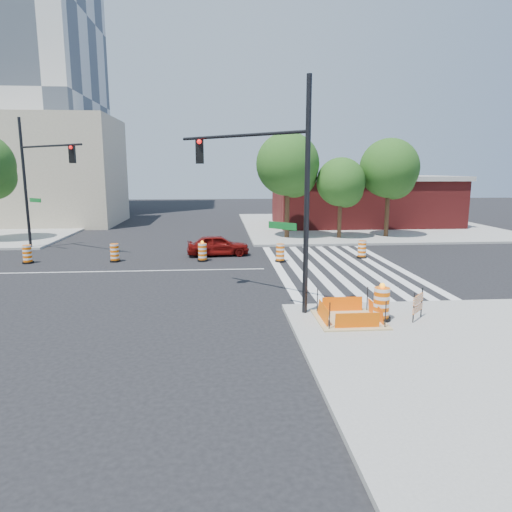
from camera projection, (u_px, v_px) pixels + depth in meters
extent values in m
plane|color=black|center=(129.00, 271.00, 23.44)|extent=(120.00, 120.00, 0.00)
cube|color=gray|center=(362.00, 225.00, 42.49)|extent=(22.00, 22.00, 0.15)
cube|color=silver|center=(279.00, 268.00, 24.06)|extent=(0.45, 13.50, 0.01)
cube|color=silver|center=(296.00, 268.00, 24.13)|extent=(0.45, 13.50, 0.01)
cube|color=silver|center=(312.00, 268.00, 24.20)|extent=(0.45, 13.50, 0.01)
cube|color=silver|center=(329.00, 268.00, 24.27)|extent=(0.45, 13.50, 0.01)
cube|color=silver|center=(346.00, 267.00, 24.34)|extent=(0.45, 13.50, 0.01)
cube|color=silver|center=(362.00, 267.00, 24.42)|extent=(0.45, 13.50, 0.01)
cube|color=silver|center=(379.00, 267.00, 24.49)|extent=(0.45, 13.50, 0.01)
cube|color=silver|center=(395.00, 266.00, 24.56)|extent=(0.45, 13.50, 0.01)
cube|color=silver|center=(129.00, 271.00, 23.44)|extent=(14.00, 0.12, 0.01)
cube|color=tan|center=(349.00, 319.00, 15.31)|extent=(2.20, 2.20, 0.05)
cube|color=#FC6005|center=(357.00, 321.00, 14.38)|extent=(1.44, 0.02, 0.55)
cube|color=#FC6005|center=(342.00, 305.00, 16.14)|extent=(1.44, 0.02, 0.55)
cube|color=#FC6005|center=(323.00, 313.00, 15.19)|extent=(0.02, 1.44, 0.55)
cube|color=#FC6005|center=(376.00, 312.00, 15.33)|extent=(0.02, 1.44, 0.55)
cylinder|color=black|center=(330.00, 316.00, 14.27)|extent=(0.04, 0.04, 0.90)
cylinder|color=black|center=(385.00, 315.00, 14.42)|extent=(0.04, 0.04, 0.90)
cylinder|color=black|center=(317.00, 300.00, 16.04)|extent=(0.04, 0.04, 0.90)
cylinder|color=black|center=(367.00, 299.00, 16.18)|extent=(0.04, 0.04, 0.90)
cube|color=maroon|center=(363.00, 203.00, 42.11)|extent=(16.00, 8.00, 4.20)
cube|color=gray|center=(364.00, 178.00, 41.69)|extent=(16.50, 8.50, 0.40)
cube|color=tan|center=(42.00, 171.00, 43.11)|extent=(14.00, 10.00, 10.00)
imported|color=#610A08|center=(218.00, 245.00, 27.62)|extent=(3.89, 1.90, 1.28)
cylinder|color=black|center=(307.00, 199.00, 15.42)|extent=(0.18, 0.18, 8.02)
cylinder|color=black|center=(239.00, 136.00, 16.86)|extent=(4.45, 4.23, 0.12)
cube|color=black|center=(200.00, 151.00, 18.25)|extent=(0.32, 0.28, 1.00)
sphere|color=#FF0C0C|center=(199.00, 142.00, 18.01)|extent=(0.18, 0.18, 0.18)
cube|color=#0C591E|center=(282.00, 226.00, 16.22)|extent=(0.90, 0.86, 0.25)
cylinder|color=black|center=(25.00, 184.00, 29.29)|extent=(0.19, 0.19, 8.24)
cylinder|color=black|center=(50.00, 146.00, 27.16)|extent=(4.89, 3.97, 0.12)
cube|color=black|center=(72.00, 154.00, 26.06)|extent=(0.33, 0.29, 1.03)
sphere|color=#FF0C0C|center=(71.00, 147.00, 25.82)|extent=(0.19, 0.19, 0.19)
cube|color=#0C591E|center=(35.00, 200.00, 28.91)|extent=(0.99, 0.81, 0.26)
cylinder|color=black|center=(381.00, 318.00, 15.31)|extent=(0.65, 0.65, 0.11)
cylinder|color=#F56205|center=(381.00, 303.00, 15.21)|extent=(0.52, 0.52, 1.03)
sphere|color=#FF990C|center=(382.00, 285.00, 15.10)|extent=(0.17, 0.17, 0.17)
cube|color=#F56205|center=(418.00, 299.00, 15.24)|extent=(0.62, 0.67, 0.29)
cube|color=#F56205|center=(418.00, 308.00, 15.30)|extent=(0.62, 0.67, 0.23)
cylinder|color=black|center=(414.00, 308.00, 14.97)|extent=(0.04, 0.04, 1.03)
cylinder|color=black|center=(422.00, 302.00, 15.58)|extent=(0.04, 0.04, 1.03)
cylinder|color=#382314|center=(287.00, 206.00, 33.90)|extent=(0.35, 0.35, 4.94)
sphere|color=#144413|center=(288.00, 164.00, 33.33)|extent=(4.63, 4.63, 4.63)
sphere|color=#144413|center=(294.00, 175.00, 33.84)|extent=(3.39, 3.39, 3.39)
sphere|color=#144413|center=(282.00, 171.00, 33.17)|extent=(3.09, 3.09, 3.09)
cylinder|color=#382314|center=(340.00, 214.00, 33.74)|extent=(0.30, 0.30, 3.79)
sphere|color=#144413|center=(341.00, 182.00, 33.30)|extent=(3.56, 3.56, 3.56)
sphere|color=#144413|center=(346.00, 190.00, 33.72)|extent=(2.61, 2.61, 2.61)
sphere|color=#144413|center=(336.00, 187.00, 33.16)|extent=(2.37, 2.37, 2.37)
cylinder|color=#382314|center=(387.00, 208.00, 34.40)|extent=(0.32, 0.32, 4.68)
sphere|color=#144413|center=(389.00, 168.00, 33.85)|extent=(4.39, 4.39, 4.39)
sphere|color=#144413|center=(394.00, 178.00, 34.33)|extent=(3.22, 3.22, 3.22)
sphere|color=#144413|center=(385.00, 174.00, 33.70)|extent=(2.93, 2.93, 2.93)
cylinder|color=black|center=(28.00, 262.00, 25.43)|extent=(0.60, 0.60, 0.10)
cylinder|color=#F56205|center=(27.00, 254.00, 25.34)|extent=(0.48, 0.48, 0.95)
cylinder|color=black|center=(115.00, 261.00, 25.86)|extent=(0.60, 0.60, 0.10)
cylinder|color=#F56205|center=(115.00, 252.00, 25.77)|extent=(0.48, 0.48, 0.95)
cylinder|color=black|center=(203.00, 260.00, 26.02)|extent=(0.60, 0.60, 0.10)
cylinder|color=#F56205|center=(202.00, 252.00, 25.93)|extent=(0.48, 0.48, 0.95)
sphere|color=#FF990C|center=(202.00, 242.00, 25.83)|extent=(0.16, 0.16, 0.16)
cylinder|color=black|center=(280.00, 261.00, 25.83)|extent=(0.60, 0.60, 0.10)
cylinder|color=#F56205|center=(280.00, 252.00, 25.74)|extent=(0.48, 0.48, 0.95)
cylinder|color=black|center=(362.00, 257.00, 26.95)|extent=(0.60, 0.60, 0.10)
cylinder|color=#F56205|center=(362.00, 249.00, 26.86)|extent=(0.48, 0.48, 0.95)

